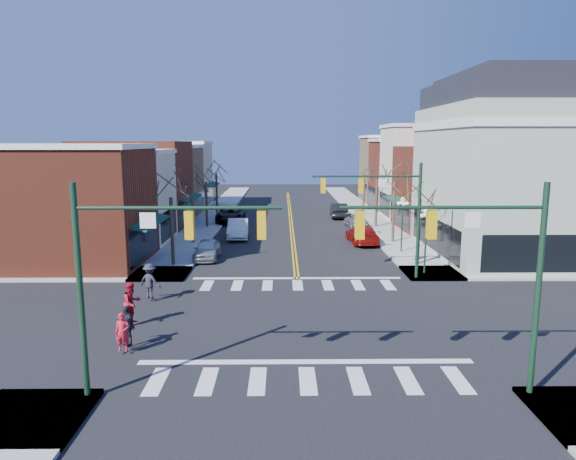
{
  "coord_description": "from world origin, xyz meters",
  "views": [
    {
      "loc": [
        -0.89,
        -23.36,
        8.44
      ],
      "look_at": [
        -0.54,
        9.38,
        2.8
      ],
      "focal_mm": 32.0,
      "sensor_mm": 36.0,
      "label": 1
    }
  ],
  "objects_px": {
    "car_left_far": "(231,214)",
    "victorian_corner": "(518,166)",
    "pedestrian_red_a": "(122,332)",
    "car_right_mid": "(356,221)",
    "car_right_near": "(362,235)",
    "pedestrian_red_b": "(132,303)",
    "lamppost_corner": "(426,230)",
    "car_left_near": "(207,249)",
    "car_left_mid": "(238,229)",
    "pedestrian_dark_a": "(127,325)",
    "car_right_far": "(339,210)",
    "pedestrian_dark_b": "(150,281)",
    "lamppost_midblock": "(402,215)"
  },
  "relations": [
    {
      "from": "car_left_far",
      "to": "victorian_corner",
      "type": "bearing_deg",
      "value": -35.75
    },
    {
      "from": "pedestrian_red_a",
      "to": "lamppost_midblock",
      "type": "bearing_deg",
      "value": 45.3
    },
    {
      "from": "lamppost_corner",
      "to": "car_left_near",
      "type": "relative_size",
      "value": 1.03
    },
    {
      "from": "car_left_far",
      "to": "pedestrian_red_a",
      "type": "xyz_separation_m",
      "value": [
        -0.9,
        -34.41,
        0.09
      ]
    },
    {
      "from": "lamppost_corner",
      "to": "car_left_far",
      "type": "bearing_deg",
      "value": 123.46
    },
    {
      "from": "lamppost_midblock",
      "to": "car_left_near",
      "type": "distance_m",
      "value": 14.88
    },
    {
      "from": "car_left_mid",
      "to": "pedestrian_dark_b",
      "type": "bearing_deg",
      "value": -102.68
    },
    {
      "from": "car_left_mid",
      "to": "car_right_mid",
      "type": "xyz_separation_m",
      "value": [
        11.25,
        5.38,
        -0.1
      ]
    },
    {
      "from": "lamppost_corner",
      "to": "car_right_near",
      "type": "bearing_deg",
      "value": 102.85
    },
    {
      "from": "car_left_near",
      "to": "car_right_mid",
      "type": "xyz_separation_m",
      "value": [
        12.8,
        13.64,
        0.02
      ]
    },
    {
      "from": "lamppost_corner",
      "to": "pedestrian_dark_a",
      "type": "distance_m",
      "value": 19.51
    },
    {
      "from": "car_right_mid",
      "to": "pedestrian_dark_a",
      "type": "distance_m",
      "value": 33.02
    },
    {
      "from": "car_right_near",
      "to": "pedestrian_red_a",
      "type": "xyz_separation_m",
      "value": [
        -13.12,
        -22.77,
        0.18
      ]
    },
    {
      "from": "victorian_corner",
      "to": "lamppost_corner",
      "type": "height_order",
      "value": "victorian_corner"
    },
    {
      "from": "lamppost_midblock",
      "to": "car_left_mid",
      "type": "relative_size",
      "value": 0.85
    },
    {
      "from": "car_right_far",
      "to": "pedestrian_dark_b",
      "type": "relative_size",
      "value": 2.61
    },
    {
      "from": "car_right_mid",
      "to": "car_right_near",
      "type": "bearing_deg",
      "value": 79.49
    },
    {
      "from": "victorian_corner",
      "to": "pedestrian_dark_a",
      "type": "height_order",
      "value": "victorian_corner"
    },
    {
      "from": "car_left_near",
      "to": "car_left_mid",
      "type": "bearing_deg",
      "value": 79.27
    },
    {
      "from": "lamppost_corner",
      "to": "pedestrian_red_b",
      "type": "distance_m",
      "value": 18.55
    },
    {
      "from": "car_right_mid",
      "to": "pedestrian_dark_b",
      "type": "height_order",
      "value": "pedestrian_dark_b"
    },
    {
      "from": "car_right_mid",
      "to": "car_left_far",
      "type": "bearing_deg",
      "value": -22.57
    },
    {
      "from": "victorian_corner",
      "to": "car_left_far",
      "type": "height_order",
      "value": "victorian_corner"
    },
    {
      "from": "victorian_corner",
      "to": "car_left_far",
      "type": "bearing_deg",
      "value": 144.9
    },
    {
      "from": "pedestrian_red_a",
      "to": "car_left_mid",
      "type": "bearing_deg",
      "value": 79.25
    },
    {
      "from": "lamppost_midblock",
      "to": "car_left_near",
      "type": "xyz_separation_m",
      "value": [
        -14.6,
        -1.79,
        -2.25
      ]
    },
    {
      "from": "car_left_far",
      "to": "pedestrian_dark_a",
      "type": "distance_m",
      "value": 33.79
    },
    {
      "from": "pedestrian_red_a",
      "to": "car_left_far",
      "type": "bearing_deg",
      "value": 83.28
    },
    {
      "from": "lamppost_midblock",
      "to": "car_right_near",
      "type": "distance_m",
      "value": 5.11
    },
    {
      "from": "victorian_corner",
      "to": "lamppost_midblock",
      "type": "bearing_deg",
      "value": 176.55
    },
    {
      "from": "pedestrian_red_b",
      "to": "pedestrian_dark_b",
      "type": "relative_size",
      "value": 1.03
    },
    {
      "from": "lamppost_corner",
      "to": "car_right_far",
      "type": "relative_size",
      "value": 0.87
    },
    {
      "from": "car_left_near",
      "to": "car_right_far",
      "type": "relative_size",
      "value": 0.84
    },
    {
      "from": "lamppost_midblock",
      "to": "pedestrian_dark_b",
      "type": "height_order",
      "value": "lamppost_midblock"
    },
    {
      "from": "car_left_far",
      "to": "pedestrian_red_b",
      "type": "height_order",
      "value": "pedestrian_red_b"
    },
    {
      "from": "victorian_corner",
      "to": "pedestrian_dark_b",
      "type": "height_order",
      "value": "victorian_corner"
    },
    {
      "from": "pedestrian_red_b",
      "to": "pedestrian_red_a",
      "type": "bearing_deg",
      "value": -135.91
    },
    {
      "from": "car_right_near",
      "to": "car_right_mid",
      "type": "bearing_deg",
      "value": -97.85
    },
    {
      "from": "car_left_near",
      "to": "car_right_far",
      "type": "bearing_deg",
      "value": 59.98
    },
    {
      "from": "lamppost_midblock",
      "to": "pedestrian_red_a",
      "type": "distance_m",
      "value": 24.46
    },
    {
      "from": "pedestrian_red_a",
      "to": "victorian_corner",
      "type": "bearing_deg",
      "value": 32.36
    },
    {
      "from": "victorian_corner",
      "to": "car_right_far",
      "type": "xyz_separation_m",
      "value": [
        -11.07,
        19.28,
        -5.83
      ]
    },
    {
      "from": "car_right_far",
      "to": "car_left_far",
      "type": "bearing_deg",
      "value": 16.84
    },
    {
      "from": "car_left_mid",
      "to": "car_right_near",
      "type": "relative_size",
      "value": 0.98
    },
    {
      "from": "car_left_mid",
      "to": "pedestrian_dark_a",
      "type": "xyz_separation_m",
      "value": [
        -2.45,
        -24.66,
        0.16
      ]
    },
    {
      "from": "victorian_corner",
      "to": "lamppost_corner",
      "type": "distance_m",
      "value": 10.89
    },
    {
      "from": "victorian_corner",
      "to": "lamppost_corner",
      "type": "bearing_deg",
      "value": -144.14
    },
    {
      "from": "car_left_far",
      "to": "pedestrian_dark_b",
      "type": "height_order",
      "value": "pedestrian_dark_b"
    },
    {
      "from": "lamppost_corner",
      "to": "car_left_near",
      "type": "height_order",
      "value": "lamppost_corner"
    },
    {
      "from": "victorian_corner",
      "to": "car_left_far",
      "type": "relative_size",
      "value": 2.33
    }
  ]
}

